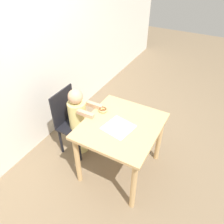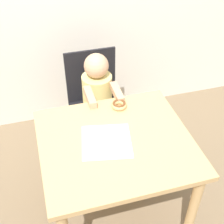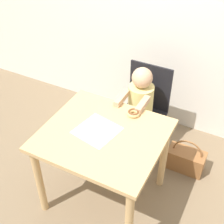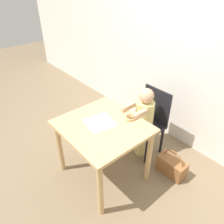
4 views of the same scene
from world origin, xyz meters
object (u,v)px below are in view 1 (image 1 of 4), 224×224
child_figure (79,122)px  handbag (99,122)px  chair (72,121)px  donut (103,110)px

child_figure → handbag: 0.63m
chair → child_figure: 0.12m
child_figure → donut: 0.42m
chair → child_figure: child_figure is taller
chair → child_figure: (0.00, -0.12, 0.04)m
donut → child_figure: bearing=102.7°
chair → donut: 0.54m
child_figure → donut: size_ratio=9.36×
donut → handbag: 0.84m
chair → handbag: size_ratio=2.54×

